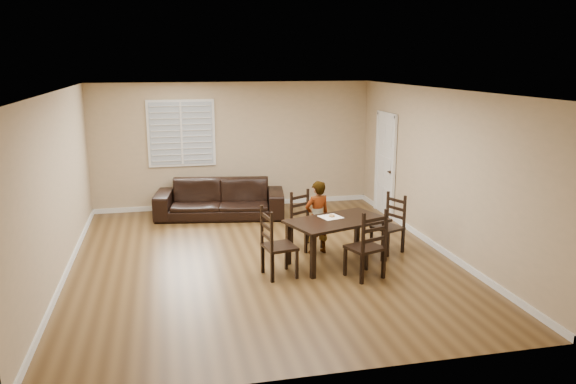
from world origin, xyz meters
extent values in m
plane|color=brown|center=(0.00, 0.00, 0.00)|extent=(7.00, 7.00, 0.00)
cube|color=tan|center=(0.00, 3.50, 1.35)|extent=(6.00, 0.04, 2.70)
cube|color=tan|center=(0.00, -3.50, 1.35)|extent=(6.00, 0.04, 2.70)
cube|color=tan|center=(-3.00, 0.00, 1.35)|extent=(0.04, 7.00, 2.70)
cube|color=tan|center=(3.00, 0.00, 1.35)|extent=(0.04, 7.00, 2.70)
cube|color=white|center=(0.00, 0.00, 2.70)|extent=(6.00, 7.00, 0.04)
cube|color=white|center=(-1.10, 3.45, 1.65)|extent=(1.40, 0.08, 1.40)
cube|color=white|center=(2.97, 2.20, 1.02)|extent=(0.06, 0.94, 2.05)
cylinder|color=#332114|center=(2.94, 1.90, 0.95)|extent=(0.06, 0.06, 0.02)
cube|color=white|center=(0.00, 3.48, 0.05)|extent=(6.00, 0.03, 0.10)
cube|color=white|center=(-2.98, 0.00, 0.05)|extent=(0.03, 7.00, 0.10)
cube|color=white|center=(2.98, 0.00, 0.05)|extent=(0.03, 7.00, 0.10)
cube|color=black|center=(1.12, -0.40, 0.69)|extent=(1.72, 1.30, 0.04)
cube|color=black|center=(0.59, -0.95, 0.34)|extent=(0.09, 0.09, 0.67)
cube|color=black|center=(1.88, -0.51, 0.34)|extent=(0.09, 0.09, 0.67)
cube|color=black|center=(0.37, -0.29, 0.34)|extent=(0.09, 0.09, 0.67)
cube|color=black|center=(1.65, 0.15, 0.34)|extent=(0.09, 0.09, 0.67)
cube|color=black|center=(0.85, 0.41, 0.42)|extent=(0.58, 0.57, 0.04)
cube|color=black|center=(0.76, 0.57, 0.49)|extent=(0.40, 0.25, 0.98)
cube|color=black|center=(0.76, 0.16, 0.20)|extent=(0.05, 0.05, 0.40)
cube|color=black|center=(1.10, 0.35, 0.20)|extent=(0.05, 0.05, 0.40)
cube|color=black|center=(0.59, 0.47, 0.20)|extent=(0.05, 0.05, 0.40)
cube|color=black|center=(0.93, 0.66, 0.20)|extent=(0.05, 0.05, 0.40)
cube|color=black|center=(1.35, -1.06, 0.46)|extent=(0.60, 0.58, 0.04)
cube|color=black|center=(1.41, -1.25, 0.53)|extent=(0.46, 0.20, 1.06)
cube|color=black|center=(1.47, -0.81, 0.22)|extent=(0.05, 0.05, 0.43)
cube|color=black|center=(1.09, -0.95, 0.22)|extent=(0.05, 0.05, 0.43)
cube|color=black|center=(1.60, -1.17, 0.22)|extent=(0.05, 0.05, 0.43)
cube|color=black|center=(1.22, -1.31, 0.22)|extent=(0.05, 0.05, 0.43)
cube|color=black|center=(0.13, -0.74, 0.45)|extent=(0.52, 0.54, 0.04)
cube|color=black|center=(-0.07, -0.77, 0.53)|extent=(0.12, 0.48, 1.06)
cube|color=black|center=(0.35, -0.91, 0.22)|extent=(0.05, 0.05, 0.43)
cube|color=black|center=(0.28, -0.50, 0.22)|extent=(0.05, 0.05, 0.43)
cube|color=black|center=(-0.02, -0.97, 0.22)|extent=(0.05, 0.05, 0.43)
cube|color=black|center=(-0.09, -0.57, 0.22)|extent=(0.05, 0.05, 0.43)
cube|color=black|center=(2.11, -0.06, 0.42)|extent=(0.55, 0.57, 0.04)
cube|color=black|center=(2.28, 0.01, 0.49)|extent=(0.21, 0.42, 0.98)
cube|color=black|center=(1.87, 0.04, 0.20)|extent=(0.05, 0.05, 0.40)
cube|color=black|center=(2.03, -0.31, 0.20)|extent=(0.05, 0.05, 0.40)
cube|color=black|center=(2.20, 0.18, 0.20)|extent=(0.05, 0.05, 0.40)
cube|color=black|center=(2.35, -0.17, 0.20)|extent=(0.05, 0.05, 0.40)
imported|color=gray|center=(0.94, 0.12, 0.62)|extent=(0.51, 0.40, 1.23)
cube|color=white|center=(1.07, -0.24, 0.72)|extent=(0.39, 0.39, 0.00)
torus|color=#B37C40|center=(1.08, -0.23, 0.73)|extent=(0.10, 0.10, 0.03)
torus|color=silver|center=(1.08, -0.23, 0.74)|extent=(0.09, 0.09, 0.02)
imported|color=black|center=(-0.40, 2.71, 0.38)|extent=(2.72, 1.41, 0.76)
camera|label=1|loc=(-1.46, -8.47, 3.14)|focal=35.00mm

